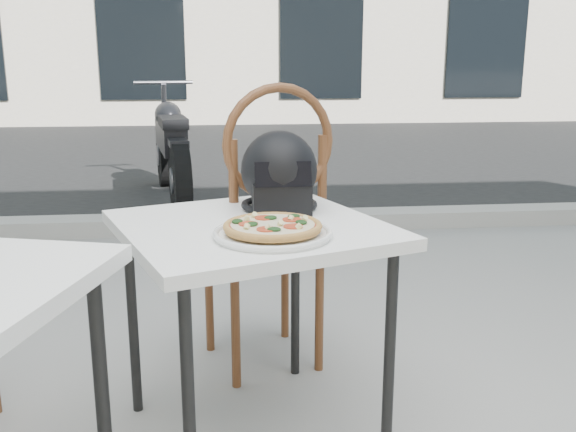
{
  "coord_description": "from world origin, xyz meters",
  "views": [
    {
      "loc": [
        -0.31,
        -1.64,
        1.24
      ],
      "look_at": [
        -0.11,
        0.19,
        0.79
      ],
      "focal_mm": 40.0,
      "sensor_mm": 36.0,
      "label": 1
    }
  ],
  "objects": [
    {
      "name": "street_asphalt",
      "position": [
        0.0,
        7.0,
        0.0
      ],
      "size": [
        30.0,
        8.0,
        0.0
      ],
      "primitive_type": "cube",
      "color": "black",
      "rests_on": "ground"
    },
    {
      "name": "curb",
      "position": [
        0.0,
        3.0,
        0.06
      ],
      "size": [
        30.0,
        0.25,
        0.12
      ],
      "primitive_type": "cube",
      "color": "#A19E97",
      "rests_on": "ground"
    },
    {
      "name": "cafe_table_main",
      "position": [
        -0.21,
        0.31,
        0.67
      ],
      "size": [
        1.0,
        1.0,
        0.74
      ],
      "rotation": [
        0.0,
        0.0,
        0.35
      ],
      "color": "white",
      "rests_on": "ground"
    },
    {
      "name": "plate",
      "position": [
        -0.16,
        0.14,
        0.75
      ],
      "size": [
        0.43,
        0.43,
        0.02
      ],
      "rotation": [
        0.0,
        0.0,
        0.25
      ],
      "color": "white",
      "rests_on": "cafe_table_main"
    },
    {
      "name": "pizza",
      "position": [
        -0.16,
        0.14,
        0.77
      ],
      "size": [
        0.37,
        0.37,
        0.04
      ],
      "rotation": [
        0.0,
        0.0,
        0.37
      ],
      "color": "#C08A46",
      "rests_on": "plate"
    },
    {
      "name": "helmet",
      "position": [
        -0.11,
        0.5,
        0.86
      ],
      "size": [
        0.27,
        0.28,
        0.27
      ],
      "rotation": [
        0.0,
        0.0,
        0.01
      ],
      "color": "black",
      "rests_on": "cafe_table_main"
    },
    {
      "name": "cafe_chair_main",
      "position": [
        -0.12,
        0.78,
        0.64
      ],
      "size": [
        0.55,
        0.55,
        1.16
      ],
      "rotation": [
        0.0,
        0.0,
        3.44
      ],
      "color": "brown",
      "rests_on": "ground"
    },
    {
      "name": "motorcycle",
      "position": [
        -0.73,
        4.1,
        0.46
      ],
      "size": [
        0.58,
        2.1,
        1.05
      ],
      "rotation": [
        0.0,
        0.0,
        0.16
      ],
      "color": "black",
      "rests_on": "street_asphalt"
    }
  ]
}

